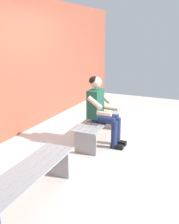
{
  "coord_description": "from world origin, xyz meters",
  "views": [
    {
      "loc": [
        4.23,
        1.76,
        1.93
      ],
      "look_at": [
        0.74,
        0.15,
        0.78
      ],
      "focal_mm": 41.64,
      "sensor_mm": 36.0,
      "label": 1
    }
  ],
  "objects": [
    {
      "name": "book_open",
      "position": [
        -0.55,
        -0.05,
        0.44
      ],
      "size": [
        0.42,
        0.18,
        0.02
      ],
      "rotation": [
        0.0,
        0.0,
        0.05
      ],
      "color": "white",
      "rests_on": "bench_near"
    },
    {
      "name": "bench_far",
      "position": [
        2.13,
        0.0,
        0.32
      ],
      "size": [
        1.6,
        0.5,
        0.43
      ],
      "rotation": [
        0.0,
        0.0,
        0.05
      ],
      "color": "gray",
      "rests_on": "ground"
    },
    {
      "name": "ground_plane",
      "position": [
        1.06,
        1.0,
        -0.02
      ],
      "size": [
        10.0,
        7.0,
        0.04
      ],
      "primitive_type": "cube",
      "color": "beige"
    },
    {
      "name": "brick_wall",
      "position": [
        0.5,
        -1.69,
        1.34
      ],
      "size": [
        9.5,
        0.24,
        2.68
      ],
      "primitive_type": "cube",
      "color": "#9E4C38",
      "rests_on": "ground"
    },
    {
      "name": "person_seated",
      "position": [
        0.12,
        0.1,
        0.67
      ],
      "size": [
        0.5,
        0.69,
        1.23
      ],
      "color": "#1E513D",
      "rests_on": "ground"
    },
    {
      "name": "bench_near",
      "position": [
        0.0,
        0.0,
        0.32
      ],
      "size": [
        1.56,
        0.5,
        0.43
      ],
      "rotation": [
        0.0,
        0.0,
        0.05
      ],
      "color": "gray",
      "rests_on": "ground"
    },
    {
      "name": "apple",
      "position": [
        -0.3,
        0.03,
        0.47
      ],
      "size": [
        0.09,
        0.09,
        0.09
      ],
      "primitive_type": "sphere",
      "color": "gold",
      "rests_on": "bench_near"
    }
  ]
}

